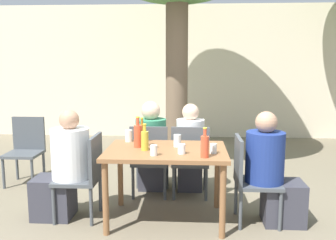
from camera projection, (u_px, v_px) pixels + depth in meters
name	position (u px, v px, depth m)	size (l,w,h in m)	color
ground_plane	(166.00, 220.00, 3.88)	(30.00, 30.00, 0.00)	#706651
cafe_building_wall	(180.00, 72.00, 7.98)	(10.00, 0.08, 2.80)	beige
dining_table_front	(166.00, 158.00, 3.78)	(1.21, 0.86, 0.75)	brown
patio_chair_0	(85.00, 172.00, 3.86)	(0.44, 0.44, 0.88)	#474C51
patio_chair_1	(249.00, 175.00, 3.75)	(0.44, 0.44, 0.88)	#474C51
patio_chair_2	(150.00, 157.00, 4.47)	(0.44, 0.44, 0.88)	#474C51
patio_chair_3	(190.00, 158.00, 4.44)	(0.44, 0.44, 0.88)	#474C51
patio_chair_4	(26.00, 147.00, 5.02)	(0.44, 0.44, 0.88)	#474C51
person_seated_0	(63.00, 170.00, 3.87)	(0.59, 0.39, 1.14)	#383842
person_seated_1	(273.00, 174.00, 3.74)	(0.59, 0.38, 1.14)	#383842
person_seated_2	(152.00, 150.00, 4.70)	(0.37, 0.59, 1.15)	#383842
person_seated_3	(190.00, 152.00, 4.68)	(0.34, 0.57, 1.12)	#383842
oil_cruet_0	(145.00, 140.00, 3.70)	(0.07, 0.07, 0.27)	gold
soda_bottle_1	(205.00, 146.00, 3.43)	(0.08, 0.08, 0.28)	#DB4C2D
amber_bottle_2	(142.00, 132.00, 4.09)	(0.07, 0.07, 0.27)	#9E661E
soda_bottle_3	(138.00, 135.00, 3.83)	(0.08, 0.08, 0.32)	#DB4C2D
drinking_glass_0	(177.00, 141.00, 3.86)	(0.08, 0.08, 0.13)	silver
drinking_glass_1	(129.00, 136.00, 4.11)	(0.08, 0.08, 0.13)	silver
drinking_glass_2	(154.00, 150.00, 3.50)	(0.07, 0.07, 0.10)	silver
drinking_glass_3	(182.00, 149.00, 3.57)	(0.07, 0.07, 0.10)	white
drinking_glass_4	(213.00, 148.00, 3.59)	(0.06, 0.06, 0.10)	silver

